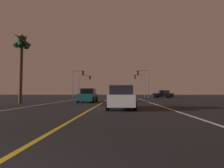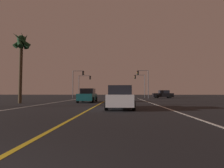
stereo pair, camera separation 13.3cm
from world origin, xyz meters
The scene contains 11 objects.
lane_edge_right centered at (5.71, 15.03, 0.00)m, with size 0.16×42.06×0.01m, color silver.
lane_edge_left centered at (-5.71, 15.03, 0.00)m, with size 0.16×42.06×0.01m, color silver.
lane_center_divider centered at (0.00, 15.03, 0.00)m, with size 0.16×42.06×0.01m, color gold.
car_crossing_side centered at (11.42, 38.11, 0.82)m, with size 4.30×2.02×1.70m.
car_oncoming centered at (-1.88, 20.75, 0.82)m, with size 2.02×4.30×1.70m.
car_lead_same_lane centered at (2.16, 11.94, 0.82)m, with size 2.02×4.30×1.70m.
traffic_light_near_right centered at (6.96, 36.56, 4.31)m, with size 2.46×0.36×5.90m.
traffic_light_near_left centered at (-6.93, 36.56, 4.32)m, with size 2.51×0.36×5.91m.
traffic_light_far_right centered at (6.84, 42.06, 4.04)m, with size 2.61×0.36×5.49m.
traffic_light_far_left centered at (-6.59, 42.06, 3.99)m, with size 3.08×0.36×5.38m.
palm_tree_left_mid centered at (-8.98, 18.12, 6.42)m, with size 2.27×2.10×8.10m.
Camera 1 is at (2.08, -1.30, 1.20)m, focal length 28.68 mm.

